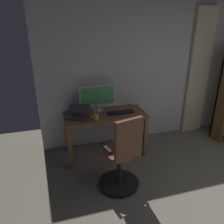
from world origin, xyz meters
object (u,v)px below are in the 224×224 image
object	(u,v)px
office_chair	(122,157)
computer_mouse	(133,104)
computer_keyboard	(121,113)
mug_coffee	(96,117)
desk	(105,120)
laptop	(78,114)
computer_monitor	(98,96)

from	to	relation	value
office_chair	computer_mouse	world-z (taller)	office_chair
computer_keyboard	computer_mouse	distance (m)	0.44
mug_coffee	computer_keyboard	bearing A→B (deg)	-164.06
computer_keyboard	computer_mouse	size ratio (longest dim) A/B	4.22
desk	computer_keyboard	xyz separation A→B (m)	(-0.25, 0.05, 0.12)
desk	computer_mouse	bearing A→B (deg)	-157.96
mug_coffee	laptop	bearing A→B (deg)	-33.97
mug_coffee	office_chair	bearing A→B (deg)	103.89
desk	computer_monitor	world-z (taller)	computer_monitor
computer_mouse	mug_coffee	bearing A→B (deg)	28.41
desk	mug_coffee	bearing A→B (deg)	43.78
laptop	mug_coffee	world-z (taller)	laptop
office_chair	computer_monitor	world-z (taller)	computer_monitor
computer_mouse	mug_coffee	xyz separation A→B (m)	(0.77, 0.42, 0.02)
office_chair	computer_mouse	size ratio (longest dim) A/B	10.93
computer_keyboard	mug_coffee	world-z (taller)	mug_coffee
office_chair	computer_mouse	distance (m)	1.31
laptop	computer_monitor	bearing A→B (deg)	-126.94
computer_monitor	laptop	xyz separation A→B (m)	(0.36, 0.20, -0.19)
desk	office_chair	distance (m)	0.92
computer_keyboard	mug_coffee	xyz separation A→B (m)	(0.44, 0.13, 0.03)
office_chair	computer_keyboard	world-z (taller)	office_chair
computer_monitor	laptop	distance (m)	0.46
computer_monitor	computer_mouse	distance (m)	0.69
computer_keyboard	laptop	xyz separation A→B (m)	(0.69, -0.04, 0.04)
computer_monitor	computer_mouse	world-z (taller)	computer_monitor
computer_mouse	mug_coffee	distance (m)	0.87
desk	mug_coffee	world-z (taller)	mug_coffee
office_chair	computer_keyboard	distance (m)	0.93
desk	computer_keyboard	distance (m)	0.29
laptop	office_chair	bearing A→B (deg)	140.06
desk	computer_mouse	size ratio (longest dim) A/B	13.12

